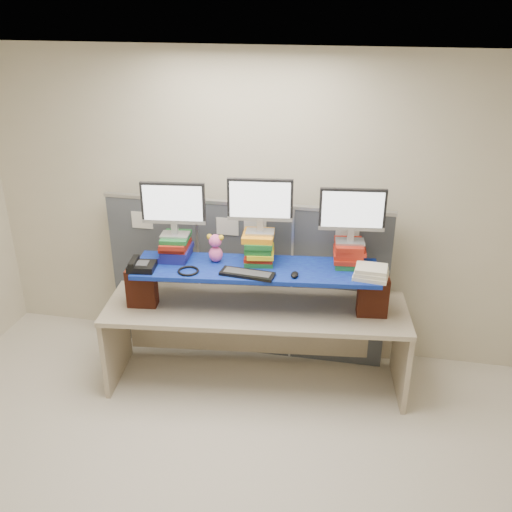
% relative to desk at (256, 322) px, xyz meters
% --- Properties ---
extents(room, '(5.00, 4.00, 2.80)m').
position_rel_desk_xyz_m(room, '(-0.20, -1.31, 0.78)').
color(room, beige).
rests_on(room, ground).
extents(cubicle_partition, '(2.60, 0.06, 1.53)m').
position_rel_desk_xyz_m(cubicle_partition, '(-0.20, 0.47, 0.15)').
color(cubicle_partition, '#3D4248').
rests_on(cubicle_partition, ground).
extents(desk, '(2.61, 1.03, 0.77)m').
position_rel_desk_xyz_m(desk, '(0.00, 0.00, 0.00)').
color(desk, tan).
rests_on(desk, ground).
extents(brick_pier_left, '(0.26, 0.16, 0.33)m').
position_rel_desk_xyz_m(brick_pier_left, '(-0.94, -0.16, 0.32)').
color(brick_pier_left, maroon).
rests_on(brick_pier_left, desk).
extents(brick_pier_right, '(0.26, 0.16, 0.33)m').
position_rel_desk_xyz_m(brick_pier_right, '(0.95, 0.06, 0.32)').
color(brick_pier_right, maroon).
rests_on(brick_pier_right, desk).
extents(blue_board, '(2.03, 0.73, 0.04)m').
position_rel_desk_xyz_m(blue_board, '(0.00, 0.00, 0.51)').
color(blue_board, '#0C097B').
rests_on(blue_board, brick_pier_left).
extents(book_stack_left, '(0.26, 0.33, 0.21)m').
position_rel_desk_xyz_m(book_stack_left, '(-0.70, 0.05, 0.63)').
color(book_stack_left, navy).
rests_on(book_stack_left, blue_board).
extents(book_stack_center, '(0.29, 0.34, 0.25)m').
position_rel_desk_xyz_m(book_stack_center, '(0.00, 0.12, 0.65)').
color(book_stack_center, '#19602A').
rests_on(book_stack_center, blue_board).
extents(book_stack_right, '(0.28, 0.32, 0.19)m').
position_rel_desk_xyz_m(book_stack_right, '(0.73, 0.21, 0.62)').
color(book_stack_right, '#19602A').
rests_on(book_stack_right, blue_board).
extents(monitor_left, '(0.52, 0.17, 0.46)m').
position_rel_desk_xyz_m(monitor_left, '(-0.69, 0.04, 0.99)').
color(monitor_left, '#A2A3A7').
rests_on(monitor_left, book_stack_left).
extents(monitor_center, '(0.52, 0.17, 0.46)m').
position_rel_desk_xyz_m(monitor_center, '(0.01, 0.12, 1.04)').
color(monitor_center, '#A2A3A7').
rests_on(monitor_center, book_stack_center).
extents(monitor_right, '(0.52, 0.17, 0.46)m').
position_rel_desk_xyz_m(monitor_right, '(0.74, 0.21, 0.98)').
color(monitor_right, '#A2A3A7').
rests_on(monitor_right, book_stack_right).
extents(keyboard, '(0.45, 0.19, 0.03)m').
position_rel_desk_xyz_m(keyboard, '(-0.04, -0.16, 0.54)').
color(keyboard, black).
rests_on(keyboard, blue_board).
extents(mouse, '(0.08, 0.12, 0.03)m').
position_rel_desk_xyz_m(mouse, '(0.33, -0.10, 0.54)').
color(mouse, black).
rests_on(mouse, blue_board).
extents(desk_phone, '(0.23, 0.22, 0.09)m').
position_rel_desk_xyz_m(desk_phone, '(-0.90, -0.23, 0.56)').
color(desk_phone, black).
rests_on(desk_phone, blue_board).
extents(headset, '(0.18, 0.18, 0.02)m').
position_rel_desk_xyz_m(headset, '(-0.51, -0.19, 0.54)').
color(headset, black).
rests_on(headset, blue_board).
extents(plush_toy, '(0.14, 0.11, 0.24)m').
position_rel_desk_xyz_m(plush_toy, '(-0.35, 0.04, 0.65)').
color(plush_toy, '#E758A1').
rests_on(plush_toy, blue_board).
extents(binder_stack, '(0.28, 0.23, 0.09)m').
position_rel_desk_xyz_m(binder_stack, '(0.92, -0.01, 0.57)').
color(binder_stack, beige).
rests_on(binder_stack, blue_board).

